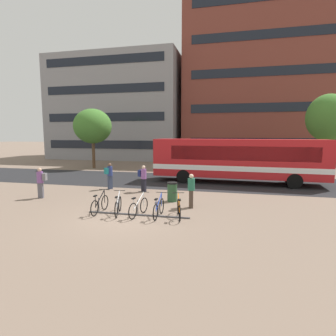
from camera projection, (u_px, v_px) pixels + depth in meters
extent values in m
plane|color=#7A6656|center=(126.00, 216.00, 11.81)|extent=(200.00, 200.00, 0.00)
cube|color=#232326|center=(172.00, 180.00, 20.95)|extent=(80.00, 7.20, 0.01)
cube|color=red|center=(237.00, 158.00, 19.64)|extent=(12.10, 3.06, 2.70)
cube|color=white|center=(237.00, 167.00, 19.72)|extent=(12.12, 3.08, 0.36)
cube|color=black|center=(165.00, 142.00, 20.94)|extent=(1.10, 2.34, 0.40)
cube|color=black|center=(159.00, 153.00, 21.19)|extent=(0.17, 2.19, 1.40)
cube|color=black|center=(241.00, 154.00, 18.32)|extent=(9.83, 0.48, 0.97)
cube|color=black|center=(242.00, 151.00, 20.70)|extent=(9.83, 0.48, 0.97)
cylinder|color=black|center=(183.00, 176.00, 19.69)|extent=(1.01, 0.34, 1.00)
cylinder|color=black|center=(190.00, 172.00, 21.90)|extent=(1.01, 0.34, 1.00)
cylinder|color=black|center=(295.00, 181.00, 17.71)|extent=(1.01, 0.34, 1.00)
cylinder|color=black|center=(289.00, 176.00, 19.92)|extent=(1.01, 0.34, 1.00)
cube|color=#47474C|center=(138.00, 215.00, 11.92)|extent=(4.63, 0.16, 0.06)
cylinder|color=#47474C|center=(99.00, 205.00, 12.26)|extent=(0.04, 0.04, 0.70)
cylinder|color=#47474C|center=(118.00, 207.00, 12.07)|extent=(0.04, 0.04, 0.70)
cylinder|color=#47474C|center=(138.00, 208.00, 11.88)|extent=(0.04, 0.04, 0.70)
cylinder|color=#47474C|center=(158.00, 209.00, 11.69)|extent=(0.04, 0.04, 0.70)
cylinder|color=#47474C|center=(179.00, 210.00, 11.50)|extent=(0.04, 0.04, 0.70)
torus|color=black|center=(105.00, 202.00, 12.78)|extent=(0.05, 0.70, 0.70)
torus|color=black|center=(95.00, 208.00, 11.80)|extent=(0.05, 0.70, 0.70)
cube|color=black|center=(100.00, 198.00, 12.27)|extent=(0.04, 0.92, 0.58)
cylinder|color=black|center=(95.00, 202.00, 11.86)|extent=(0.03, 0.03, 0.55)
cube|color=black|center=(95.00, 196.00, 11.83)|extent=(0.10, 0.22, 0.05)
cylinder|color=black|center=(104.00, 196.00, 12.73)|extent=(0.03, 0.03, 0.65)
cylinder|color=black|center=(104.00, 190.00, 12.69)|extent=(0.52, 0.03, 0.03)
torus|color=black|center=(120.00, 204.00, 12.56)|extent=(0.22, 0.69, 0.70)
torus|color=black|center=(116.00, 210.00, 11.55)|extent=(0.22, 0.69, 0.70)
cube|color=#B7BABF|center=(118.00, 200.00, 12.03)|extent=(0.26, 0.90, 0.58)
cylinder|color=#B7BABF|center=(116.00, 203.00, 11.61)|extent=(0.04, 0.04, 0.55)
cube|color=black|center=(116.00, 197.00, 11.58)|extent=(0.15, 0.24, 0.05)
cylinder|color=#B7BABF|center=(120.00, 197.00, 12.50)|extent=(0.04, 0.04, 0.65)
cylinder|color=black|center=(120.00, 191.00, 12.46)|extent=(0.51, 0.16, 0.03)
torus|color=black|center=(144.00, 205.00, 12.29)|extent=(0.16, 0.70, 0.70)
torus|color=black|center=(133.00, 211.00, 11.35)|extent=(0.16, 0.70, 0.70)
cube|color=silver|center=(139.00, 201.00, 11.80)|extent=(0.18, 0.91, 0.58)
cylinder|color=silver|center=(134.00, 204.00, 11.41)|extent=(0.03, 0.03, 0.55)
cube|color=black|center=(134.00, 198.00, 11.38)|extent=(0.13, 0.23, 0.05)
cylinder|color=silver|center=(144.00, 199.00, 12.23)|extent=(0.04, 0.04, 0.65)
cylinder|color=black|center=(144.00, 192.00, 12.19)|extent=(0.52, 0.11, 0.03)
torus|color=black|center=(162.00, 206.00, 12.17)|extent=(0.05, 0.70, 0.70)
torus|color=black|center=(155.00, 212.00, 11.18)|extent=(0.05, 0.70, 0.70)
cube|color=#1E3DB2|center=(159.00, 202.00, 11.65)|extent=(0.04, 0.92, 0.58)
cylinder|color=#1E3DB2|center=(156.00, 205.00, 11.24)|extent=(0.03, 0.03, 0.55)
cube|color=black|center=(156.00, 199.00, 11.21)|extent=(0.10, 0.22, 0.05)
cylinder|color=#1E3DB2|center=(162.00, 199.00, 12.11)|extent=(0.03, 0.03, 0.65)
cylinder|color=black|center=(162.00, 192.00, 12.07)|extent=(0.52, 0.03, 0.03)
torus|color=black|center=(178.00, 206.00, 12.08)|extent=(0.22, 0.69, 0.70)
torus|color=black|center=(180.00, 213.00, 11.07)|extent=(0.22, 0.69, 0.70)
cube|color=orange|center=(179.00, 202.00, 11.56)|extent=(0.26, 0.90, 0.58)
cylinder|color=orange|center=(180.00, 206.00, 11.14)|extent=(0.04, 0.04, 0.55)
cube|color=black|center=(180.00, 200.00, 11.11)|extent=(0.15, 0.24, 0.05)
cylinder|color=orange|center=(178.00, 200.00, 12.02)|extent=(0.04, 0.04, 0.65)
cylinder|color=black|center=(178.00, 193.00, 11.99)|extent=(0.51, 0.16, 0.03)
cube|color=#47382D|center=(191.00, 199.00, 13.13)|extent=(0.23, 0.28, 0.87)
cylinder|color=#23664C|center=(191.00, 184.00, 13.04)|extent=(0.38, 0.38, 0.58)
sphere|color=beige|center=(191.00, 176.00, 12.99)|extent=(0.22, 0.22, 0.22)
cube|color=#197075|center=(191.00, 183.00, 13.29)|extent=(0.30, 0.21, 0.40)
cube|color=#2D3851|center=(110.00, 182.00, 17.65)|extent=(0.31, 0.33, 0.88)
cylinder|color=navy|center=(110.00, 171.00, 17.56)|extent=(0.47, 0.47, 0.60)
sphere|color=brown|center=(110.00, 165.00, 17.51)|extent=(0.22, 0.22, 0.22)
cube|color=#197075|center=(106.00, 171.00, 17.37)|extent=(0.33, 0.30, 0.40)
cube|color=#565660|center=(41.00, 190.00, 15.13)|extent=(0.30, 0.26, 0.86)
cylinder|color=#7F4C93|center=(40.00, 177.00, 15.04)|extent=(0.42, 0.42, 0.63)
sphere|color=tan|center=(40.00, 170.00, 14.99)|extent=(0.22, 0.22, 0.22)
cube|color=slate|center=(45.00, 177.00, 15.04)|extent=(0.25, 0.32, 0.40)
cube|color=black|center=(144.00, 185.00, 16.76)|extent=(0.31, 0.26, 0.82)
cylinder|color=#7F4C93|center=(144.00, 174.00, 16.68)|extent=(0.42, 0.42, 0.61)
sphere|color=beige|center=(144.00, 167.00, 16.62)|extent=(0.22, 0.22, 0.22)
cube|color=navy|center=(140.00, 173.00, 16.80)|extent=(0.25, 0.32, 0.40)
cylinder|color=#284C2D|center=(172.00, 193.00, 14.39)|extent=(0.52, 0.52, 0.95)
cylinder|color=black|center=(172.00, 183.00, 14.33)|extent=(0.55, 0.55, 0.08)
cylinder|color=brown|center=(325.00, 156.00, 24.34)|extent=(0.32, 0.32, 3.25)
ellipsoid|color=#427A2D|center=(328.00, 118.00, 23.92)|extent=(3.69, 3.69, 4.14)
cylinder|color=brown|center=(94.00, 154.00, 28.55)|extent=(0.32, 0.32, 2.86)
ellipsoid|color=#427A2D|center=(93.00, 126.00, 28.18)|extent=(3.92, 3.92, 3.59)
cube|color=gray|center=(122.00, 110.00, 41.53)|extent=(18.74, 12.12, 14.52)
cube|color=black|center=(105.00, 145.00, 36.28)|extent=(16.49, 0.06, 1.10)
cube|color=black|center=(104.00, 117.00, 35.83)|extent=(16.49, 0.06, 1.10)
cube|color=black|center=(103.00, 89.00, 35.37)|extent=(16.49, 0.06, 1.10)
cube|color=black|center=(102.00, 60.00, 34.92)|extent=(16.49, 0.06, 1.10)
cube|color=brown|center=(263.00, 83.00, 37.70)|extent=(21.14, 11.17, 21.18)
cube|color=black|center=(266.00, 142.00, 33.28)|extent=(18.60, 0.06, 1.10)
cube|color=black|center=(267.00, 107.00, 32.75)|extent=(18.60, 0.06, 1.10)
cube|color=black|center=(269.00, 71.00, 32.22)|extent=(18.60, 0.06, 1.10)
cube|color=black|center=(270.00, 34.00, 31.70)|extent=(18.60, 0.06, 1.10)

